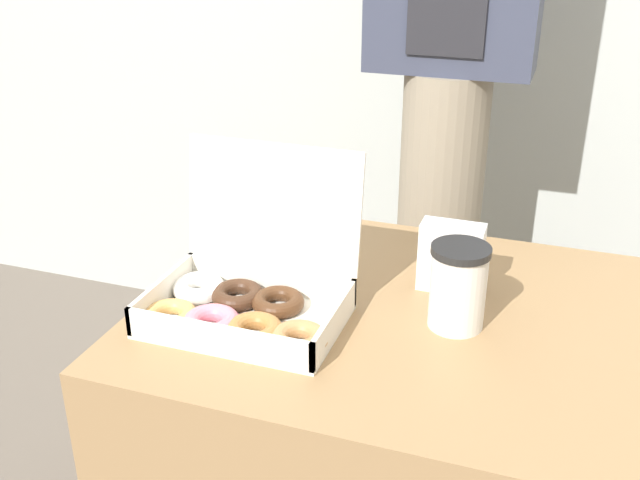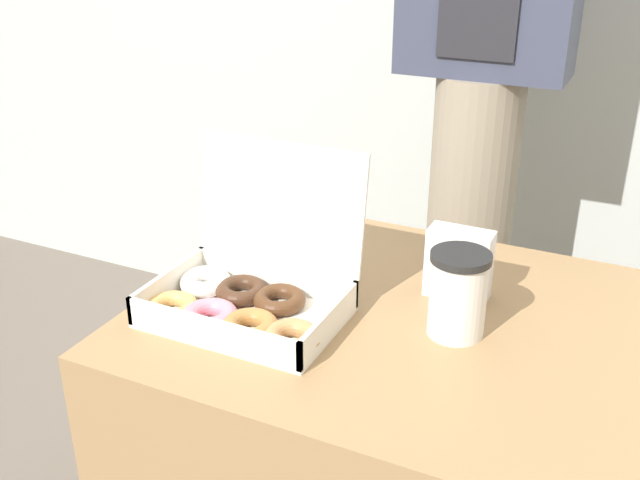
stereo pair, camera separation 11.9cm
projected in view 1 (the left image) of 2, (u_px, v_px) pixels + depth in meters
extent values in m
cube|color=#99754C|center=(394.00, 470.00, 1.42)|extent=(0.87, 0.70, 0.70)
cube|color=white|center=(246.00, 321.00, 1.23)|extent=(0.31, 0.21, 0.01)
cube|color=white|center=(163.00, 292.00, 1.27)|extent=(0.01, 0.21, 0.05)
cube|color=white|center=(334.00, 323.00, 1.17)|extent=(0.01, 0.21, 0.05)
cube|color=white|center=(217.00, 339.00, 1.13)|extent=(0.31, 0.01, 0.05)
cube|color=white|center=(270.00, 279.00, 1.31)|extent=(0.31, 0.01, 0.05)
cube|color=white|center=(272.00, 206.00, 1.27)|extent=(0.31, 0.04, 0.21)
torus|color=tan|center=(170.00, 316.00, 1.22)|extent=(0.11, 0.11, 0.03)
torus|color=white|center=(199.00, 288.00, 1.30)|extent=(0.13, 0.13, 0.03)
torus|color=pink|center=(211.00, 323.00, 1.19)|extent=(0.10, 0.10, 0.03)
torus|color=#422819|center=(238.00, 295.00, 1.28)|extent=(0.13, 0.13, 0.03)
torus|color=#A87038|center=(254.00, 331.00, 1.17)|extent=(0.10, 0.10, 0.03)
torus|color=#4C2D19|center=(278.00, 302.00, 1.26)|extent=(0.10, 0.10, 0.03)
torus|color=#B27F4C|center=(299.00, 339.00, 1.15)|extent=(0.13, 0.13, 0.03)
cylinder|color=silver|center=(458.00, 290.00, 1.20)|extent=(0.09, 0.09, 0.13)
cylinder|color=black|center=(461.00, 250.00, 1.17)|extent=(0.10, 0.10, 0.01)
cube|color=silver|center=(451.00, 257.00, 1.31)|extent=(0.11, 0.05, 0.12)
cylinder|color=gray|center=(436.00, 260.00, 1.92)|extent=(0.21, 0.21, 0.97)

